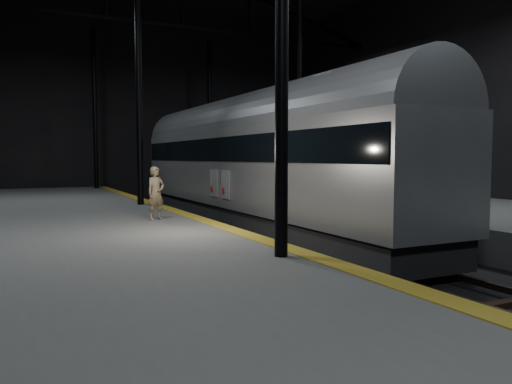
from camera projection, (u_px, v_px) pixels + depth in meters
ground at (327, 254)px, 15.16m from camera, size 44.00×44.00×0.00m
platform_left at (63, 261)px, 11.84m from camera, size 9.00×43.80×1.00m
platform_right at (496, 224)px, 18.41m from camera, size 9.00×43.80×1.00m
tactile_strip at (228, 228)px, 13.67m from camera, size 0.50×43.80×0.01m
track at (327, 252)px, 15.16m from camera, size 2.40×43.00×0.24m
train at (250, 157)px, 19.82m from camera, size 2.99×19.97×5.34m
woman at (156, 193)px, 15.54m from camera, size 0.71×0.58×1.66m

